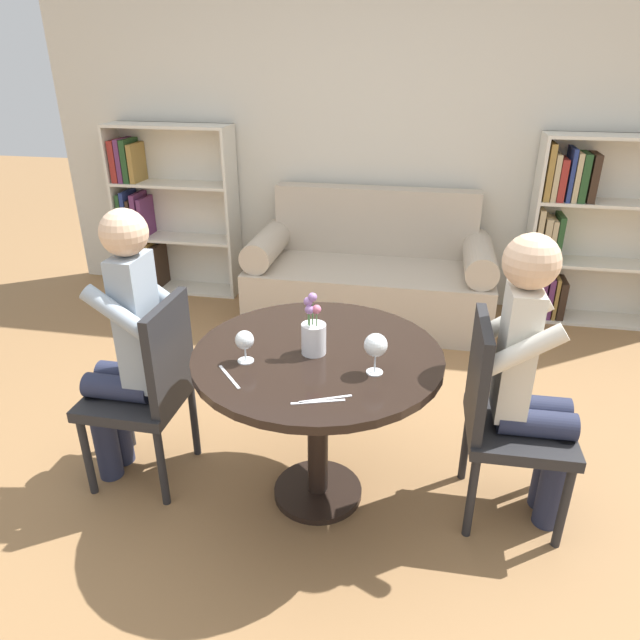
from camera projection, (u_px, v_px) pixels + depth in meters
ground_plane at (318, 493)px, 2.61m from camera, size 16.00×16.00×0.00m
back_wall at (382, 124)px, 4.18m from camera, size 5.20×0.05×2.70m
round_table at (318, 380)px, 2.35m from camera, size 1.02×1.02×0.74m
couch at (370, 277)px, 4.24m from camera, size 1.75×0.80×0.92m
bookshelf_left at (163, 215)px, 4.65m from camera, size 0.98×0.28×1.34m
bookshelf_right at (581, 232)px, 4.08m from camera, size 0.98×0.28×1.34m
chair_left at (150, 385)px, 2.52m from camera, size 0.42×0.42×0.90m
chair_right at (503, 414)px, 2.32m from camera, size 0.43×0.43×0.90m
person_left at (126, 348)px, 2.46m from camera, size 0.42×0.34×1.29m
person_right at (532, 378)px, 2.24m from camera, size 0.42×0.35×1.26m
wine_glass_left at (245, 341)px, 2.19m from camera, size 0.07×0.07×0.13m
wine_glass_right at (376, 346)px, 2.10m from camera, size 0.09×0.09×0.16m
flower_vase at (313, 334)px, 2.26m from camera, size 0.10×0.10×0.26m
knife_left_setting at (318, 402)px, 1.97m from camera, size 0.18×0.07×0.00m
fork_left_setting at (229, 377)px, 2.12m from camera, size 0.13×0.15×0.00m
knife_right_setting at (326, 399)px, 1.99m from camera, size 0.18×0.09×0.00m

